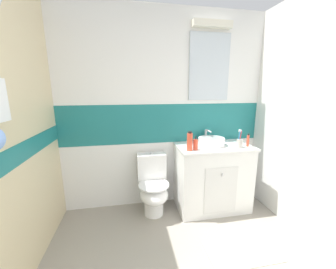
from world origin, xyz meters
The scene contains 9 objects.
wall_back_tiled centered at (0.01, 2.45, 1.26)m, with size 3.20×0.20×2.50m.
vanity_cabinet centered at (0.57, 2.14, 0.43)m, with size 0.92×0.55×0.85m.
sink_basin centered at (0.55, 2.16, 0.90)m, with size 0.33×0.37×0.17m.
toilet centered at (-0.19, 2.15, 0.35)m, with size 0.37×0.50×0.75m.
toothbrush_cup centered at (0.83, 1.98, 0.91)m, with size 0.07×0.07×0.22m.
soap_dispenser centered at (0.29, 2.00, 0.91)m, with size 0.06×0.06×0.16m.
toothpaste_tube_upright centered at (0.96, 2.01, 0.93)m, with size 0.03×0.03×0.16m.
shampoo_bottle_tall centered at (0.21, 1.98, 0.96)m, with size 0.06×0.06×0.22m.
bath_mat centered at (0.57, 1.35, 0.01)m, with size 0.68×0.38×0.01m, color beige.
Camera 1 is at (-0.45, -0.14, 1.53)m, focal length 21.52 mm.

